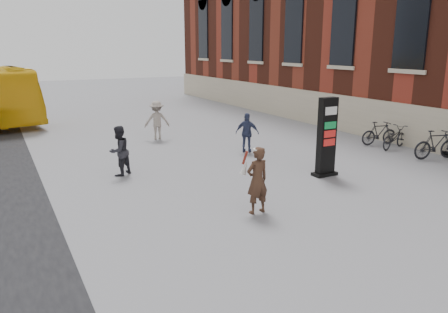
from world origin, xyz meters
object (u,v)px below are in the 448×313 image
pedestrian_a (119,151)px  pedestrian_c (247,133)px  pedestrian_b (157,120)px  bike_5 (436,145)px  bike_6 (394,137)px  info_pylon (327,137)px  woman (257,179)px  bike_7 (379,133)px

pedestrian_a → pedestrian_c: size_ratio=1.04×
pedestrian_a → pedestrian_c: pedestrian_a is taller
pedestrian_b → bike_5: (8.13, -8.44, -0.32)m
bike_5 → bike_6: (0.00, 1.99, -0.09)m
pedestrian_c → info_pylon: bearing=137.4°
woman → bike_6: size_ratio=0.97×
pedestrian_c → bike_7: 5.98m
pedestrian_c → bike_6: pedestrian_c is taller
woman → pedestrian_b: size_ratio=0.99×
pedestrian_c → bike_6: (5.78, -2.31, -0.33)m
woman → bike_5: bearing=-174.6°
bike_6 → bike_5: bearing=165.2°
pedestrian_b → bike_6: (8.13, -6.45, -0.41)m
pedestrian_a → bike_5: bearing=129.4°
pedestrian_a → bike_6: bearing=139.1°
pedestrian_b → pedestrian_a: bearing=72.2°
info_pylon → woman: bearing=-155.1°
pedestrian_b → woman: bearing=99.0°
pedestrian_c → woman: bearing=100.3°
bike_6 → pedestrian_a: bearing=67.6°
bike_5 → pedestrian_c: bearing=68.3°
pedestrian_a → pedestrian_c: (5.41, 0.83, -0.03)m
woman → pedestrian_b: pedestrian_b is taller
bike_7 → bike_5: bearing=-168.3°
woman → pedestrian_c: bearing=-123.1°
pedestrian_b → pedestrian_c: bearing=133.4°
pedestrian_b → bike_6: pedestrian_b is taller
bike_6 → bike_7: size_ratio=1.05×
pedestrian_b → bike_5: bearing=147.8°
pedestrian_b → bike_7: bearing=159.1°
pedestrian_c → bike_6: bearing=-162.7°
bike_5 → bike_6: bike_5 is taller
pedestrian_b → info_pylon: bearing=123.6°
info_pylon → pedestrian_a: info_pylon is taller
info_pylon → bike_6: 5.53m
info_pylon → bike_7: size_ratio=1.52×
woman → bike_5: size_ratio=0.94×
woman → info_pylon: bearing=-159.0°
bike_7 → info_pylon: bearing=127.7°
pedestrian_c → bike_7: (5.78, -1.50, -0.29)m
info_pylon → bike_7: bearing=25.6°
info_pylon → bike_6: size_ratio=1.44×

